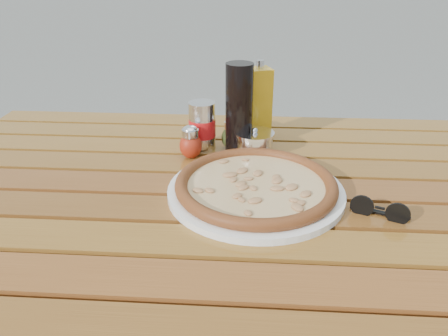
# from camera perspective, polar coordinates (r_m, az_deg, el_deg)

# --- Properties ---
(table) EXTENTS (1.40, 0.90, 0.75)m
(table) POSITION_cam_1_polar(r_m,az_deg,el_deg) (0.97, -0.08, -6.14)
(table) COLOR #38220C
(table) RESTS_ON ground
(plate) EXTENTS (0.40, 0.40, 0.01)m
(plate) POSITION_cam_1_polar(r_m,az_deg,el_deg) (0.90, 4.15, -3.03)
(plate) COLOR white
(plate) RESTS_ON table
(pizza) EXTENTS (0.38, 0.38, 0.03)m
(pizza) POSITION_cam_1_polar(r_m,az_deg,el_deg) (0.89, 4.18, -2.14)
(pizza) COLOR beige
(pizza) RESTS_ON plate
(pepper_shaker) EXTENTS (0.07, 0.07, 0.08)m
(pepper_shaker) POSITION_cam_1_polar(r_m,az_deg,el_deg) (1.05, -4.39, 3.33)
(pepper_shaker) COLOR #AA2913
(pepper_shaker) RESTS_ON table
(oregano_shaker) EXTENTS (0.07, 0.07, 0.08)m
(oregano_shaker) POSITION_cam_1_polar(r_m,az_deg,el_deg) (1.09, 1.08, 4.40)
(oregano_shaker) COLOR #35411A
(oregano_shaker) RESTS_ON table
(dark_bottle) EXTENTS (0.08, 0.08, 0.22)m
(dark_bottle) POSITION_cam_1_polar(r_m,az_deg,el_deg) (1.05, 1.98, 7.69)
(dark_bottle) COLOR black
(dark_bottle) RESTS_ON table
(soda_can) EXTENTS (0.08, 0.08, 0.12)m
(soda_can) POSITION_cam_1_polar(r_m,az_deg,el_deg) (1.09, -2.87, 5.48)
(soda_can) COLOR silver
(soda_can) RESTS_ON table
(olive_oil_cruet) EXTENTS (0.07, 0.07, 0.21)m
(olive_oil_cruet) POSITION_cam_1_polar(r_m,az_deg,el_deg) (1.14, 4.55, 8.27)
(olive_oil_cruet) COLOR gold
(olive_oil_cruet) RESTS_ON table
(parmesan_tin) EXTENTS (0.12, 0.12, 0.07)m
(parmesan_tin) POSITION_cam_1_polar(r_m,az_deg,el_deg) (1.06, 3.98, 3.24)
(parmesan_tin) COLOR silver
(parmesan_tin) RESTS_ON table
(sunglasses) EXTENTS (0.11, 0.06, 0.04)m
(sunglasses) POSITION_cam_1_polar(r_m,az_deg,el_deg) (0.86, 19.66, -5.22)
(sunglasses) COLOR black
(sunglasses) RESTS_ON table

